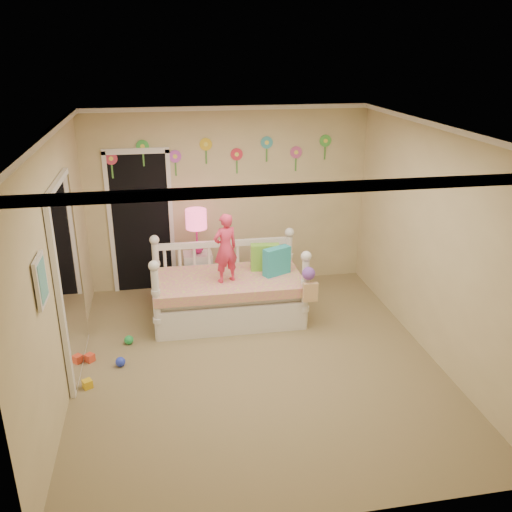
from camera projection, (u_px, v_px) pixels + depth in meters
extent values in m
cube|color=#7F684C|center=(257.00, 361.00, 6.17)|extent=(4.00, 4.50, 0.01)
cube|color=white|center=(257.00, 129.00, 5.23)|extent=(4.00, 4.50, 0.01)
cube|color=tan|center=(229.00, 199.00, 7.76)|extent=(4.00, 0.01, 2.60)
cube|color=tan|center=(58.00, 268.00, 5.37)|extent=(0.01, 4.50, 2.60)
cube|color=tan|center=(434.00, 243.00, 6.03)|extent=(0.01, 4.50, 2.60)
cube|color=teal|center=(277.00, 261.00, 6.98)|extent=(0.38, 0.27, 0.36)
cube|color=#78C93D|center=(265.00, 257.00, 7.13)|extent=(0.39, 0.18, 0.35)
imported|color=#ED355C|center=(225.00, 248.00, 6.68)|extent=(0.38, 0.31, 0.89)
cube|color=white|center=(198.00, 275.00, 7.66)|extent=(0.39, 0.30, 0.66)
sphere|color=#DC1D81|center=(197.00, 247.00, 7.51)|extent=(0.17, 0.17, 0.17)
cylinder|color=#DC1D81|center=(197.00, 235.00, 7.45)|extent=(0.03, 0.03, 0.36)
cylinder|color=#EF4775|center=(196.00, 219.00, 7.36)|extent=(0.29, 0.29, 0.27)
cube|color=black|center=(141.00, 222.00, 7.64)|extent=(0.90, 0.04, 2.07)
cube|color=white|center=(70.00, 279.00, 5.74)|extent=(0.07, 1.30, 2.10)
cube|color=white|center=(41.00, 281.00, 4.46)|extent=(0.05, 0.34, 0.42)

